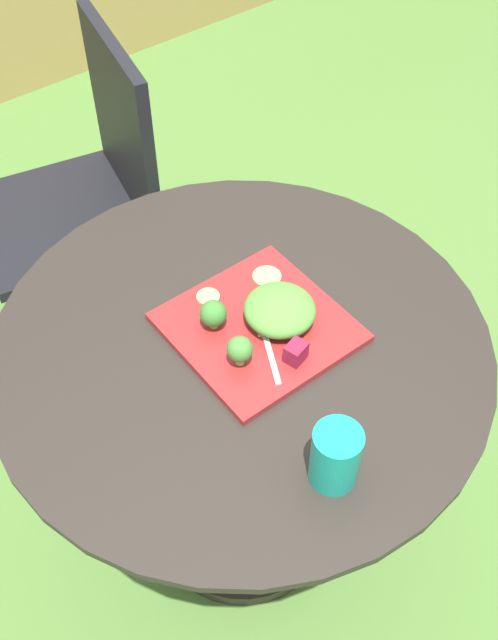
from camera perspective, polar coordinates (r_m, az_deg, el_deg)
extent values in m
plane|color=#4C7533|center=(1.97, -0.45, -14.92)|extent=(12.00, 12.00, 0.00)
cylinder|color=#28231E|center=(1.36, -0.63, -1.78)|extent=(0.91, 0.91, 0.02)
cylinder|color=#28231E|center=(1.64, -0.53, -9.28)|extent=(0.06, 0.06, 0.66)
cylinder|color=#28231E|center=(1.95, -0.46, -14.67)|extent=(0.44, 0.44, 0.04)
cube|color=black|center=(2.07, -14.03, 7.54)|extent=(0.52, 0.52, 0.03)
cube|color=black|center=(1.96, -9.66, 14.61)|extent=(0.12, 0.41, 0.45)
cylinder|color=black|center=(2.34, -18.44, 4.77)|extent=(0.02, 0.02, 0.43)
cylinder|color=black|center=(2.09, -16.24, -1.42)|extent=(0.02, 0.02, 0.43)
cylinder|color=black|center=(2.37, -10.12, 7.57)|extent=(0.02, 0.02, 0.43)
cylinder|color=black|center=(2.12, -7.00, 1.78)|extent=(0.02, 0.02, 0.43)
cube|color=maroon|center=(1.36, 0.63, -0.47)|extent=(0.30, 0.30, 0.01)
cylinder|color=#149989|center=(1.16, 6.61, -10.29)|extent=(0.08, 0.08, 0.11)
cylinder|color=#118275|center=(1.17, 6.53, -10.71)|extent=(0.07, 0.07, 0.08)
cube|color=silver|center=(1.31, 1.74, -3.01)|extent=(0.06, 0.10, 0.00)
cube|color=silver|center=(1.35, 1.03, -0.48)|extent=(0.04, 0.05, 0.00)
ellipsoid|color=#519338|center=(1.34, 2.36, 0.78)|extent=(0.13, 0.13, 0.06)
cylinder|color=#99B770|center=(1.30, -0.69, -3.02)|extent=(0.02, 0.02, 0.02)
sphere|color=#427F33|center=(1.27, -0.70, -2.24)|extent=(0.05, 0.05, 0.05)
cylinder|color=#99B770|center=(1.35, -2.70, -0.26)|extent=(0.02, 0.02, 0.01)
sphere|color=#38752D|center=(1.33, -2.75, 0.49)|extent=(0.05, 0.05, 0.05)
cylinder|color=#8EB766|center=(1.40, -3.14, 1.77)|extent=(0.04, 0.04, 0.01)
cylinder|color=#8EB766|center=(1.44, 1.37, 3.32)|extent=(0.06, 0.06, 0.01)
cube|color=maroon|center=(1.30, 3.60, -2.48)|extent=(0.04, 0.04, 0.04)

